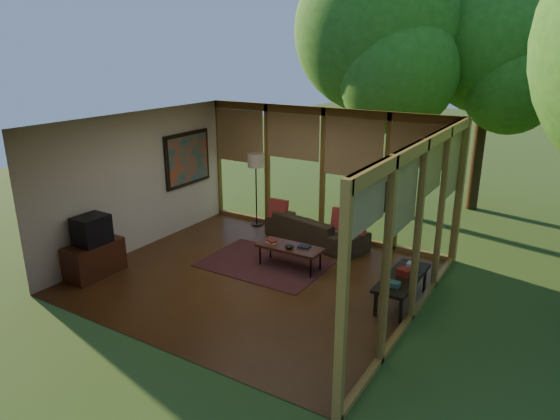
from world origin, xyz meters
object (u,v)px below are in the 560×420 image
Objects in this scene: media_cabinet at (95,259)px; side_console at (398,278)px; floor_lamp at (256,164)px; television at (92,230)px; sofa at (310,228)px; coffee_table at (290,248)px.

media_cabinet is 5.21m from side_console.
television is at bearing -104.26° from floor_lamp.
television is (0.02, 0.00, 0.55)m from media_cabinet.
sofa reaches higher than side_console.
sofa is 1.17× the size of floor_lamp.
sofa is 3.51× the size of television.
floor_lamp is at bearing 2.61° from sofa.
coffee_table is at bearing 174.12° from side_console.
media_cabinet is at bearing -143.47° from coffee_table.
media_cabinet is 0.55m from television.
side_console is (2.10, -0.22, 0.02)m from coffee_table.
television is at bearing 66.53° from sofa.
floor_lamp is at bearing 138.48° from coffee_table.
media_cabinet reaches higher than side_console.
television reaches higher than side_console.
coffee_table is (1.82, -1.61, -1.01)m from floor_lamp.
media_cabinet is 0.61× the size of floor_lamp.
floor_lamp is at bearing 154.97° from side_console.
sofa is 4.21m from media_cabinet.
media_cabinet reaches higher than sofa.
sofa is at bearing -9.58° from floor_lamp.
side_console is (4.87, 1.84, 0.11)m from media_cabinet.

